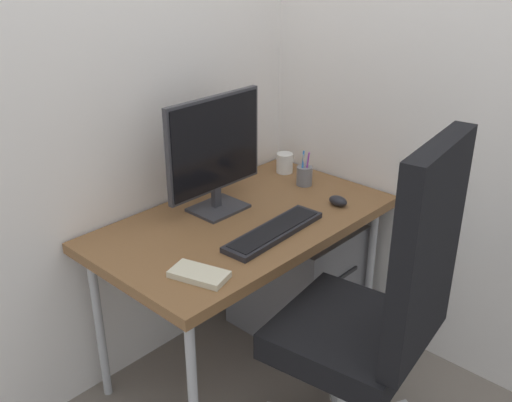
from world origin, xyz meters
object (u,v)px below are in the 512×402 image
Objects in this scene: filing_cabinet at (295,276)px; pen_holder at (304,175)px; office_chair at (380,307)px; notebook at (199,274)px; keyboard at (274,231)px; mouse at (338,201)px; coffee_mug at (285,163)px; monitor at (215,150)px.

filing_cabinet is 3.35× the size of pen_holder.
office_chair reaches higher than notebook.
mouse is (0.38, -0.03, 0.01)m from keyboard.
coffee_mug is (0.92, 0.40, 0.04)m from notebook.
monitor reaches higher than mouse.
office_chair is 0.64m from mouse.
pen_holder is at bearing 72.53° from mouse.
pen_holder is (0.08, 0.03, 0.49)m from filing_cabinet.
pen_holder reaches higher than coffee_mug.
notebook is 1.72× the size of coffee_mug.
office_chair is 0.61m from notebook.
filing_cabinet is at bearing -1.80° from notebook.
pen_holder is 0.89m from notebook.
pen_holder is (0.49, 0.72, 0.12)m from office_chair.
office_chair is at bearing -124.41° from pen_holder.
coffee_mug is (0.14, 0.41, 0.03)m from mouse.
mouse is at bearing -107.62° from pen_holder.
mouse is 0.26m from pen_holder.
keyboard is 0.65m from coffee_mug.
office_chair is 0.90m from monitor.
mouse is (0.37, -0.35, -0.24)m from monitor.
monitor reaches higher than pen_holder.
keyboard is at bearing 85.86° from office_chair.
monitor is 0.41m from keyboard.
coffee_mug reaches higher than notebook.
office_chair is at bearing -69.79° from notebook.
keyboard is at bearing -153.20° from filing_cabinet.
mouse reaches higher than notebook.
office_chair is 2.59× the size of keyboard.
mouse is 0.78m from notebook.
office_chair is at bearing -121.88° from coffee_mug.
filing_cabinet is 2.88× the size of notebook.
keyboard is at bearing 176.04° from mouse.
office_chair is at bearing -120.87° from filing_cabinet.
keyboard is 2.47× the size of notebook.
notebook is at bearing -164.87° from filing_cabinet.
pen_holder is at bearing 55.59° from office_chair.
filing_cabinet is 0.50m from pen_holder.
filing_cabinet is 0.55m from coffee_mug.
office_chair is 7.45× the size of pen_holder.
notebook is at bearing -164.54° from pen_holder.
pen_holder is 0.86× the size of notebook.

